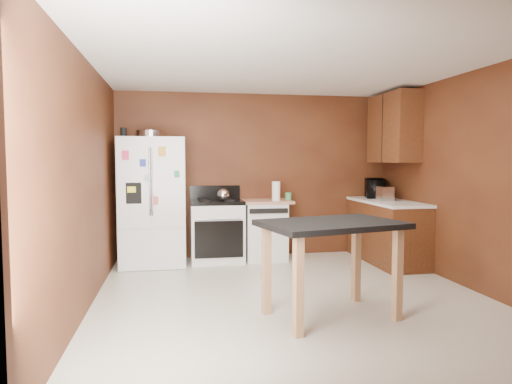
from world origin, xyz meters
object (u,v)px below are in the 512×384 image
object	(u,v)px
roasting_pan	(150,134)
kettle	(223,195)
gas_range	(217,230)
dishwasher	(265,229)
pen_cup	(124,132)
green_canister	(288,196)
island	(331,236)
toaster	(385,194)
paper_towel	(276,191)
microwave	(375,189)
refrigerator	(153,202)

from	to	relation	value
roasting_pan	kettle	xyz separation A→B (m)	(1.02, -0.09, -0.86)
gas_range	dishwasher	size ratio (longest dim) A/B	1.24
pen_cup	gas_range	world-z (taller)	pen_cup
green_canister	island	world-z (taller)	green_canister
toaster	island	bearing A→B (deg)	-120.99
paper_towel	island	world-z (taller)	paper_towel
kettle	dishwasher	bearing A→B (deg)	14.37
microwave	island	xyz separation A→B (m)	(-1.64, -2.63, -0.26)
kettle	green_canister	world-z (taller)	kettle
refrigerator	dishwasher	bearing A→B (deg)	2.99
roasting_pan	microwave	world-z (taller)	roasting_pan
refrigerator	green_canister	bearing A→B (deg)	2.97
toaster	microwave	size ratio (longest dim) A/B	0.57
paper_towel	dishwasher	xyz separation A→B (m)	(-0.14, 0.14, -0.58)
island	pen_cup	bearing A→B (deg)	130.77
green_canister	dishwasher	world-z (taller)	green_canister
pen_cup	island	xyz separation A→B (m)	(2.12, -2.46, -1.09)
roasting_pan	green_canister	world-z (taller)	roasting_pan
paper_towel	toaster	size ratio (longest dim) A/B	1.01
microwave	kettle	bearing A→B (deg)	112.02
roasting_pan	gas_range	world-z (taller)	roasting_pan
toaster	dishwasher	bearing A→B (deg)	168.15
toaster	gas_range	size ratio (longest dim) A/B	0.26
pen_cup	refrigerator	xyz separation A→B (m)	(0.37, 0.06, -0.96)
paper_towel	gas_range	size ratio (longest dim) A/B	0.26
gas_range	refrigerator	bearing A→B (deg)	-176.19
pen_cup	green_canister	xyz separation A→B (m)	(2.37, 0.17, -0.92)
pen_cup	dishwasher	size ratio (longest dim) A/B	0.14
paper_towel	gas_range	distance (m)	1.04
refrigerator	gas_range	world-z (taller)	refrigerator
kettle	gas_range	size ratio (longest dim) A/B	0.16
toaster	refrigerator	bearing A→B (deg)	178.08
paper_towel	green_canister	xyz separation A→B (m)	(0.22, 0.16, -0.09)
kettle	toaster	bearing A→B (deg)	-9.01
paper_towel	toaster	distance (m)	1.57
refrigerator	dishwasher	size ratio (longest dim) A/B	2.02
gas_range	paper_towel	bearing A→B (deg)	-7.42
kettle	dishwasher	size ratio (longest dim) A/B	0.20
gas_range	dishwasher	xyz separation A→B (m)	(0.72, 0.02, -0.01)
toaster	gas_range	distance (m)	2.50
dishwasher	island	size ratio (longest dim) A/B	0.63
kettle	microwave	size ratio (longest dim) A/B	0.37
green_canister	gas_range	xyz separation A→B (m)	(-1.09, -0.04, -0.48)
roasting_pan	toaster	bearing A→B (deg)	-7.73
island	toaster	bearing A→B (deg)	53.27
kettle	paper_towel	bearing A→B (deg)	1.93
paper_towel	green_canister	size ratio (longest dim) A/B	2.69
toaster	dishwasher	world-z (taller)	toaster
toaster	green_canister	bearing A→B (deg)	162.90
green_canister	paper_towel	bearing A→B (deg)	-145.19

